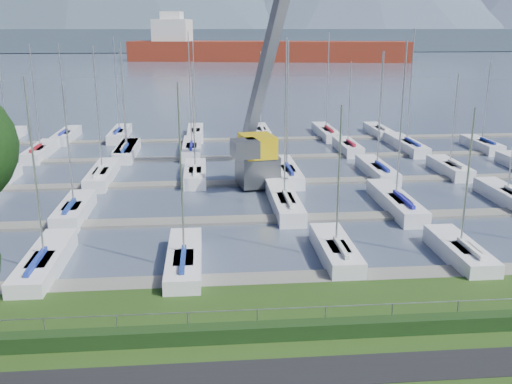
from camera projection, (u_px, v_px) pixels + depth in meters
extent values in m
cube|color=black|center=(290.00, 373.00, 22.13)|extent=(160.00, 2.00, 0.04)
cube|color=#465267|center=(211.00, 56.00, 273.88)|extent=(800.00, 540.00, 0.20)
cube|color=black|center=(281.00, 331.00, 24.52)|extent=(80.00, 0.70, 0.70)
cylinder|color=gray|center=(280.00, 309.00, 24.67)|extent=(80.00, 0.04, 0.04)
cube|color=#404E5D|center=(209.00, 39.00, 339.07)|extent=(900.00, 80.00, 12.00)
cube|color=gray|center=(266.00, 280.00, 30.81)|extent=(90.00, 1.60, 0.25)
cube|color=slate|center=(251.00, 220.00, 40.37)|extent=(90.00, 1.60, 0.25)
cube|color=slate|center=(242.00, 183.00, 49.94)|extent=(90.00, 1.60, 0.25)
cube|color=#65625E|center=(236.00, 158.00, 59.51)|extent=(90.00, 1.60, 0.25)
cube|color=slate|center=(231.00, 140.00, 69.08)|extent=(90.00, 1.60, 0.25)
cube|color=#515457|center=(257.00, 170.00, 48.66)|extent=(3.75, 3.75, 2.60)
cube|color=gold|center=(257.00, 146.00, 48.07)|extent=(3.19, 3.83, 1.80)
cube|color=slate|center=(273.00, 35.00, 50.03)|extent=(4.94, 10.84, 19.89)
cube|color=#525459|center=(245.00, 148.00, 46.00)|extent=(2.38, 2.54, 1.40)
cube|color=maroon|center=(268.00, 54.00, 229.74)|extent=(112.96, 37.66, 10.00)
cube|color=silver|center=(173.00, 35.00, 231.09)|extent=(16.28, 16.28, 12.00)
cube|color=silver|center=(172.00, 17.00, 229.14)|extent=(9.30, 9.30, 4.00)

